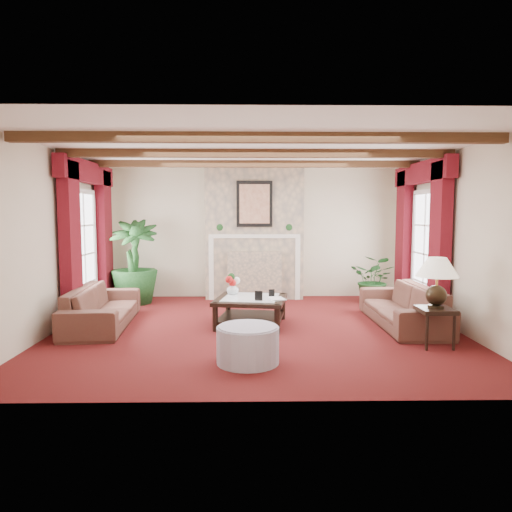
{
  "coord_description": "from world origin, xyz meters",
  "views": [
    {
      "loc": [
        -0.13,
        -6.86,
        1.74
      ],
      "look_at": [
        -0.0,
        0.4,
        1.08
      ],
      "focal_mm": 32.0,
      "sensor_mm": 36.0,
      "label": 1
    }
  ],
  "objects_px": {
    "sofa_right": "(403,299)",
    "coffee_table": "(251,311)",
    "sofa_left": "(102,300)",
    "potted_palm": "(134,280)",
    "ottoman": "(248,345)",
    "side_table": "(435,327)"
  },
  "relations": [
    {
      "from": "sofa_right",
      "to": "coffee_table",
      "type": "distance_m",
      "value": 2.4
    },
    {
      "from": "sofa_left",
      "to": "potted_palm",
      "type": "distance_m",
      "value": 1.81
    },
    {
      "from": "coffee_table",
      "to": "sofa_right",
      "type": "bearing_deg",
      "value": 8.24
    },
    {
      "from": "sofa_left",
      "to": "potted_palm",
      "type": "xyz_separation_m",
      "value": [
        0.04,
        1.8,
        0.05
      ]
    },
    {
      "from": "sofa_right",
      "to": "ottoman",
      "type": "relative_size",
      "value": 2.92
    },
    {
      "from": "coffee_table",
      "to": "side_table",
      "type": "height_order",
      "value": "side_table"
    },
    {
      "from": "sofa_right",
      "to": "coffee_table",
      "type": "height_order",
      "value": "sofa_right"
    },
    {
      "from": "potted_palm",
      "to": "ottoman",
      "type": "relative_size",
      "value": 2.36
    },
    {
      "from": "sofa_left",
      "to": "potted_palm",
      "type": "bearing_deg",
      "value": -5.78
    },
    {
      "from": "coffee_table",
      "to": "ottoman",
      "type": "height_order",
      "value": "coffee_table"
    },
    {
      "from": "potted_palm",
      "to": "side_table",
      "type": "height_order",
      "value": "potted_palm"
    },
    {
      "from": "ottoman",
      "to": "potted_palm",
      "type": "bearing_deg",
      "value": 121.49
    },
    {
      "from": "sofa_left",
      "to": "ottoman",
      "type": "bearing_deg",
      "value": -133.19
    },
    {
      "from": "sofa_right",
      "to": "coffee_table",
      "type": "relative_size",
      "value": 2.02
    },
    {
      "from": "sofa_left",
      "to": "side_table",
      "type": "xyz_separation_m",
      "value": [
        4.74,
        -1.2,
        -0.15
      ]
    },
    {
      "from": "sofa_left",
      "to": "coffee_table",
      "type": "bearing_deg",
      "value": -93.88
    },
    {
      "from": "side_table",
      "to": "potted_palm",
      "type": "bearing_deg",
      "value": 147.41
    },
    {
      "from": "potted_palm",
      "to": "sofa_left",
      "type": "bearing_deg",
      "value": -91.42
    },
    {
      "from": "sofa_left",
      "to": "side_table",
      "type": "relative_size",
      "value": 4.15
    },
    {
      "from": "coffee_table",
      "to": "ottoman",
      "type": "relative_size",
      "value": 1.45
    },
    {
      "from": "sofa_left",
      "to": "sofa_right",
      "type": "relative_size",
      "value": 1.0
    },
    {
      "from": "potted_palm",
      "to": "sofa_right",
      "type": "bearing_deg",
      "value": -21.5
    }
  ]
}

